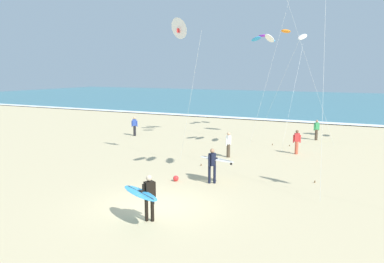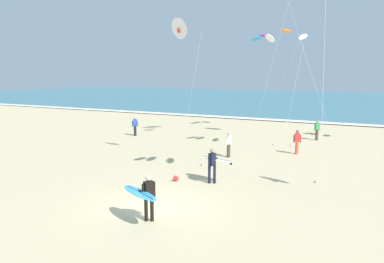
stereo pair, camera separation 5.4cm
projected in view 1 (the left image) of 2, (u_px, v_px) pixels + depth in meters
The scene contains 13 objects.
ground_plane at pixel (156, 206), 15.31m from camera, with size 160.00×160.00×0.00m, color #CCB789.
ocean_water at pixel (332, 102), 66.78m from camera, with size 160.00×60.00×0.08m, color teal.
shoreline_foam at pixel (298, 121), 40.51m from camera, with size 160.00×1.62×0.01m, color white.
surfer_lead at pixel (214, 162), 18.43m from camera, with size 2.10×1.13×1.71m.
surfer_trailing at pixel (145, 194), 13.56m from camera, with size 2.11×1.43×1.71m.
kite_arc_violet_far at pixel (263, 38), 33.13m from camera, with size 4.67×3.54×8.46m.
kite_arc_amber_distant at pixel (286, 36), 24.23m from camera, with size 2.66×5.40×7.93m.
kite_delta_ivory_close at pixel (180, 29), 21.86m from camera, with size 2.34×1.03×8.37m.
bystander_green_top at pixel (316, 130), 29.83m from camera, with size 0.39×0.36×1.59m.
bystander_white_top at pixel (228, 144), 23.90m from camera, with size 0.26×0.48×1.59m.
bystander_red_top at pixel (297, 142), 24.80m from camera, with size 0.47×0.29×1.59m.
bystander_blue_top at pixel (135, 126), 31.82m from camera, with size 0.45×0.31×1.59m.
beach_ball at pixel (176, 178), 18.79m from camera, with size 0.28×0.28×0.28m, color red.
Camera 1 is at (7.81, -12.48, 5.36)m, focal length 35.86 mm.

